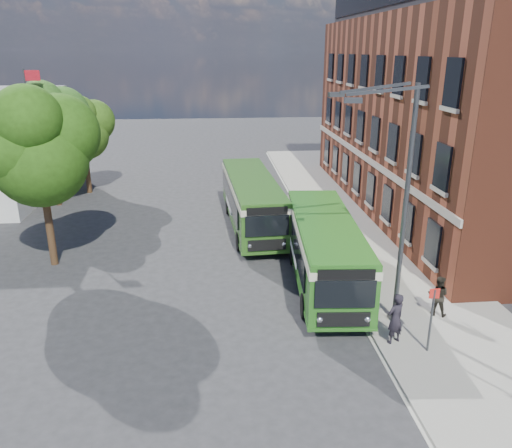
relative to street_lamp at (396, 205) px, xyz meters
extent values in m
plane|color=#2B2B2E|center=(-4.84, 2.00, -4.79)|extent=(120.00, 120.00, 0.00)
cube|color=gray|center=(2.16, 10.00, -4.72)|extent=(6.00, 48.00, 0.15)
cube|color=beige|center=(-0.89, 10.00, -4.79)|extent=(0.12, 48.00, 0.01)
cube|color=brown|center=(9.16, 14.00, 1.21)|extent=(12.00, 26.00, 12.00)
cube|color=#B9AC9C|center=(3.12, 14.00, -1.19)|extent=(0.12, 26.00, 0.35)
cylinder|color=#3C3E41|center=(-17.34, 15.00, -0.29)|extent=(0.10, 0.10, 9.00)
cube|color=#A8131E|center=(-16.89, 15.00, 3.81)|extent=(0.90, 0.02, 0.60)
cylinder|color=#3C3E41|center=(0.36, 0.00, -4.64)|extent=(0.44, 0.44, 0.30)
cylinder|color=#3C3E41|center=(0.36, 0.00, -0.29)|extent=(0.18, 0.18, 9.00)
cube|color=#3C3E41|center=(-0.87, -0.60, 4.01)|extent=(2.58, 0.46, 0.37)
cube|color=#3C3E41|center=(-0.87, 0.60, 4.01)|extent=(2.58, 0.46, 0.37)
cube|color=#3C3E41|center=(-2.11, -1.08, 3.76)|extent=(0.55, 0.22, 0.16)
cube|color=#3C3E41|center=(-2.11, 1.08, 3.76)|extent=(0.55, 0.22, 0.16)
cylinder|color=#3C3E41|center=(0.76, -2.20, -3.54)|extent=(0.08, 0.08, 2.50)
cube|color=red|center=(0.76, -2.20, -2.44)|extent=(0.35, 0.04, 0.35)
cube|color=#28661C|center=(-1.64, 3.67, -3.02)|extent=(3.20, 9.91, 2.45)
cube|color=#28661C|center=(-1.64, 3.67, -4.29)|extent=(3.25, 9.95, 0.14)
cube|color=black|center=(-2.89, 4.06, -2.89)|extent=(0.66, 7.94, 1.10)
cube|color=black|center=(-0.34, 3.88, -2.89)|extent=(0.66, 7.94, 1.10)
cube|color=beige|center=(-1.64, 3.67, -2.19)|extent=(3.27, 9.97, 0.32)
cube|color=#28661C|center=(-1.64, 3.67, -1.83)|extent=(3.10, 9.80, 0.12)
cube|color=black|center=(-1.99, -1.22, -2.84)|extent=(2.15, 0.24, 1.05)
cube|color=black|center=(-1.99, -1.23, -2.09)|extent=(2.00, 0.23, 0.38)
cube|color=black|center=(-1.99, -1.23, -3.84)|extent=(1.90, 0.22, 0.55)
sphere|color=silver|center=(-2.84, -1.15, -3.84)|extent=(0.26, 0.26, 0.26)
sphere|color=silver|center=(-1.15, -1.28, -3.84)|extent=(0.26, 0.26, 0.26)
cube|color=black|center=(-1.28, 8.56, -2.79)|extent=(2.00, 0.23, 0.90)
cube|color=white|center=(-2.85, 4.76, -3.64)|extent=(0.27, 3.19, 0.45)
cylinder|color=black|center=(-3.03, 0.69, -4.29)|extent=(0.35, 1.02, 1.00)
cylinder|color=black|center=(-0.69, 0.52, -4.29)|extent=(0.35, 1.02, 1.00)
cylinder|color=black|center=(-2.65, 5.82, -4.29)|extent=(0.35, 1.02, 1.00)
cylinder|color=black|center=(-0.32, 5.65, -4.29)|extent=(0.35, 1.02, 1.00)
cube|color=#2C591C|center=(-4.23, 11.60, -3.02)|extent=(3.09, 11.00, 2.45)
cube|color=#2C591C|center=(-4.23, 11.60, -4.29)|extent=(3.13, 11.04, 0.14)
cube|color=black|center=(-5.53, 11.83, -2.89)|extent=(0.58, 9.07, 1.10)
cube|color=black|center=(-2.97, 11.97, -2.89)|extent=(0.58, 9.07, 1.10)
cube|color=beige|center=(-4.23, 11.60, -2.19)|extent=(3.16, 11.06, 0.32)
cube|color=#2C591C|center=(-4.23, 11.60, -1.83)|extent=(2.99, 10.89, 0.12)
cube|color=black|center=(-3.93, 6.14, -2.84)|extent=(2.15, 0.20, 1.05)
cube|color=black|center=(-3.93, 6.13, -2.09)|extent=(2.00, 0.19, 0.38)
cube|color=black|center=(-3.93, 6.13, -3.84)|extent=(1.90, 0.18, 0.55)
sphere|color=silver|center=(-4.78, 6.10, -3.84)|extent=(0.26, 0.26, 0.26)
sphere|color=silver|center=(-3.08, 6.19, -3.84)|extent=(0.26, 0.26, 0.26)
cube|color=black|center=(-4.53, 17.06, -2.79)|extent=(2.00, 0.19, 0.90)
cube|color=white|center=(-5.57, 12.53, -3.64)|extent=(0.22, 3.20, 0.45)
cylinder|color=black|center=(-5.20, 7.90, -4.29)|extent=(0.33, 1.01, 1.00)
cylinder|color=black|center=(-2.86, 8.03, -4.29)|extent=(0.33, 1.01, 1.00)
cylinder|color=black|center=(-5.54, 14.17, -4.29)|extent=(0.33, 1.01, 1.00)
cylinder|color=black|center=(-3.21, 14.30, -4.29)|extent=(0.33, 1.01, 1.00)
imported|color=black|center=(-0.24, -1.58, -3.69)|extent=(0.83, 0.72, 1.91)
imported|color=black|center=(2.13, 0.20, -3.82)|extent=(0.99, 0.92, 1.63)
cylinder|color=#352513|center=(-14.41, 6.92, -2.93)|extent=(0.36, 0.36, 3.71)
sphere|color=#23490F|center=(-14.41, 6.92, 0.44)|extent=(4.39, 4.39, 4.39)
sphere|color=#23490F|center=(-13.57, 7.59, 1.54)|extent=(3.71, 3.71, 3.71)
sphere|color=#23490F|center=(-15.17, 6.33, 1.11)|extent=(3.37, 3.37, 3.37)
sphere|color=#23490F|center=(-14.41, 6.08, 2.38)|extent=(3.04, 3.04, 3.04)
cylinder|color=#352513|center=(-17.01, 17.15, -3.02)|extent=(0.36, 0.36, 3.54)
sphere|color=#285019|center=(-17.01, 17.15, 0.20)|extent=(4.19, 4.19, 4.19)
sphere|color=#285019|center=(-16.20, 17.79, 1.25)|extent=(3.54, 3.54, 3.54)
sphere|color=#285019|center=(-17.73, 16.59, 0.85)|extent=(3.22, 3.22, 3.22)
sphere|color=#285019|center=(-17.01, 16.34, 2.06)|extent=(2.90, 2.90, 2.90)
cylinder|color=#352513|center=(-15.63, 20.18, -3.27)|extent=(0.36, 0.36, 3.04)
sphere|color=#2C4F13|center=(-15.63, 20.18, -0.51)|extent=(3.59, 3.59, 3.59)
sphere|color=#2C4F13|center=(-14.94, 20.73, 0.39)|extent=(3.04, 3.04, 3.04)
sphere|color=#2C4F13|center=(-16.25, 19.69, 0.04)|extent=(2.76, 2.76, 2.76)
sphere|color=#2C4F13|center=(-15.63, 19.49, 1.08)|extent=(2.48, 2.48, 2.48)
camera|label=1|loc=(-6.49, -16.52, 5.24)|focal=35.00mm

